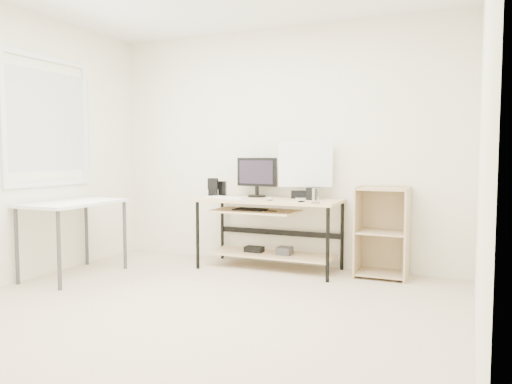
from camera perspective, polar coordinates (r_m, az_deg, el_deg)
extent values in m
cube|color=beige|center=(3.94, -7.76, -13.82)|extent=(4.00, 4.00, 0.01)
cube|color=white|center=(5.55, 2.92, 5.17)|extent=(4.00, 0.01, 2.60)
cube|color=white|center=(3.19, 24.49, 5.40)|extent=(0.01, 4.00, 2.60)
cube|color=white|center=(5.47, -22.70, 7.47)|extent=(0.01, 1.00, 1.20)
cube|color=beige|center=(5.25, 1.57, -0.96)|extent=(1.50, 0.65, 0.03)
cube|color=beige|center=(5.27, -0.15, -2.19)|extent=(0.90, 0.49, 0.02)
cube|color=beige|center=(5.38, 1.76, -7.13)|extent=(1.35, 0.46, 0.02)
cube|color=black|center=(5.29, -0.65, -1.99)|extent=(0.33, 0.22, 0.01)
cylinder|color=black|center=(5.15, 1.67, -2.18)|extent=(0.14, 0.01, 0.01)
cube|color=#3D3D3F|center=(5.32, 3.27, -6.72)|extent=(0.15, 0.15, 0.08)
cube|color=black|center=(5.45, -0.21, -6.55)|extent=(0.20, 0.12, 0.06)
cylinder|color=black|center=(5.35, -6.69, -4.93)|extent=(0.04, 0.04, 0.72)
cylinder|color=black|center=(5.84, -3.88, -4.13)|extent=(0.04, 0.04, 0.72)
cylinder|color=black|center=(4.81, 8.19, -6.00)|extent=(0.04, 0.04, 0.72)
cylinder|color=black|center=(5.35, 9.81, -4.97)|extent=(0.04, 0.04, 0.72)
cube|color=white|center=(5.27, -20.17, -1.20)|extent=(0.60, 1.00, 0.03)
cylinder|color=#3D3D3F|center=(5.19, -25.67, -5.61)|extent=(0.04, 0.04, 0.72)
cylinder|color=#3D3D3F|center=(5.83, -18.80, -4.37)|extent=(0.04, 0.04, 0.72)
cylinder|color=#3D3D3F|center=(4.82, -21.60, -6.24)|extent=(0.04, 0.04, 0.72)
cylinder|color=#3D3D3F|center=(5.49, -14.77, -4.80)|extent=(0.04, 0.04, 0.72)
cube|color=tan|center=(5.14, 11.57, -4.36)|extent=(0.02, 0.40, 0.90)
cube|color=tan|center=(5.06, 16.91, -4.59)|extent=(0.02, 0.40, 0.90)
cube|color=tan|center=(5.28, 14.56, -4.18)|extent=(0.50, 0.02, 0.90)
cube|color=tan|center=(5.17, 14.14, -8.97)|extent=(0.46, 0.38, 0.02)
cube|color=tan|center=(5.10, 14.22, -4.48)|extent=(0.46, 0.38, 0.02)
cube|color=tan|center=(5.05, 14.31, 0.35)|extent=(0.46, 0.38, 0.02)
cylinder|color=black|center=(5.49, 0.10, -0.46)|extent=(0.20, 0.20, 0.02)
cylinder|color=black|center=(5.49, 0.10, 0.15)|extent=(0.04, 0.04, 0.10)
cube|color=black|center=(5.48, 0.10, 2.30)|extent=(0.47, 0.09, 0.31)
cube|color=black|center=(5.45, -0.02, 2.29)|extent=(0.40, 0.04, 0.25)
cube|color=silver|center=(5.27, 5.63, -0.70)|extent=(0.20, 0.18, 0.02)
cylinder|color=silver|center=(5.26, 5.64, 0.00)|extent=(0.05, 0.05, 0.11)
cube|color=white|center=(5.25, 5.66, 3.19)|extent=(0.55, 0.25, 0.47)
cube|color=teal|center=(5.22, 5.56, 3.18)|extent=(0.45, 0.17, 0.38)
cube|color=white|center=(5.37, -3.43, -0.59)|extent=(0.48, 0.21, 0.02)
ellipsoid|color=#ACACB1|center=(5.07, 1.57, -0.75)|extent=(0.10, 0.13, 0.04)
cube|color=black|center=(5.31, 5.00, -0.30)|extent=(0.17, 0.09, 0.08)
cube|color=black|center=(5.56, -4.94, -0.10)|extent=(0.12, 0.12, 0.08)
cube|color=black|center=(5.55, -4.94, 0.96)|extent=(0.13, 0.13, 0.12)
cube|color=black|center=(5.15, 6.51, -0.21)|extent=(0.12, 0.12, 0.13)
cube|color=black|center=(5.62, -3.86, 0.40)|extent=(0.09, 0.07, 0.17)
cylinder|color=black|center=(5.50, -5.24, -0.45)|extent=(0.07, 0.07, 0.02)
cube|color=black|center=(4.94, 5.22, -1.09)|extent=(0.06, 0.10, 0.01)
cylinder|color=#A56E4A|center=(4.81, 6.83, -1.25)|extent=(0.11, 0.11, 0.01)
cylinder|color=white|center=(4.81, 6.83, -0.40)|extent=(0.09, 0.09, 0.14)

